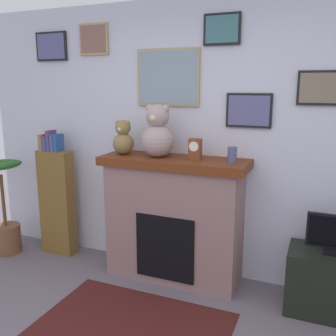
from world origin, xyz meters
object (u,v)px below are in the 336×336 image
object	(u,v)px
fireplace	(174,218)
candle_jar	(232,155)
potted_plant	(5,222)
bookshelf	(57,199)
teddy_bear_cream	(158,133)
mantel_clock	(195,149)
tv_stand	(333,284)
teddy_bear_tan	(123,139)

from	to	relation	value
fireplace	candle_jar	world-z (taller)	candle_jar
fireplace	potted_plant	world-z (taller)	fireplace
fireplace	potted_plant	xyz separation A→B (m)	(-1.93, -0.20, -0.25)
fireplace	bookshelf	distance (m)	1.38
fireplace	teddy_bear_cream	world-z (taller)	teddy_bear_cream
potted_plant	mantel_clock	world-z (taller)	mantel_clock
tv_stand	candle_jar	distance (m)	1.32
teddy_bear_cream	bookshelf	bearing A→B (deg)	178.08
candle_jar	teddy_bear_tan	xyz separation A→B (m)	(-1.05, -0.00, 0.08)
candle_jar	mantel_clock	size ratio (longest dim) A/B	0.73
bookshelf	tv_stand	world-z (taller)	bookshelf
bookshelf	mantel_clock	size ratio (longest dim) A/B	7.23
candle_jar	teddy_bear_cream	xyz separation A→B (m)	(-0.69, -0.00, 0.15)
bookshelf	tv_stand	size ratio (longest dim) A/B	1.89
teddy_bear_tan	teddy_bear_cream	size ratio (longest dim) A/B	0.68
fireplace	bookshelf	xyz separation A→B (m)	(-1.38, 0.02, 0.02)
tv_stand	teddy_bear_cream	distance (m)	1.94
mantel_clock	teddy_bear_tan	bearing A→B (deg)	179.94
potted_plant	tv_stand	world-z (taller)	potted_plant
tv_stand	teddy_bear_tan	size ratio (longest dim) A/B	2.21
candle_jar	teddy_bear_tan	bearing A→B (deg)	-179.98
teddy_bear_tan	teddy_bear_cream	distance (m)	0.37
candle_jar	potted_plant	bearing A→B (deg)	-175.88
fireplace	mantel_clock	bearing A→B (deg)	-5.21
potted_plant	fireplace	bearing A→B (deg)	5.78
potted_plant	tv_stand	distance (m)	3.35
teddy_bear_tan	tv_stand	bearing A→B (deg)	-1.75
potted_plant	teddy_bear_cream	size ratio (longest dim) A/B	2.15
bookshelf	potted_plant	distance (m)	0.65
bookshelf	mantel_clock	distance (m)	1.72
bookshelf	fireplace	bearing A→B (deg)	-0.95
candle_jar	mantel_clock	bearing A→B (deg)	-179.80
tv_stand	candle_jar	xyz separation A→B (m)	(-0.88, 0.06, 0.98)
teddy_bear_cream	mantel_clock	bearing A→B (deg)	-0.08
mantel_clock	teddy_bear_cream	distance (m)	0.38
fireplace	potted_plant	distance (m)	1.96
candle_jar	teddy_bear_cream	bearing A→B (deg)	-179.95
potted_plant	tv_stand	size ratio (longest dim) A/B	1.44
tv_stand	mantel_clock	bearing A→B (deg)	177.24
tv_stand	teddy_bear_cream	size ratio (longest dim) A/B	1.49
tv_stand	mantel_clock	world-z (taller)	mantel_clock
potted_plant	candle_jar	distance (m)	2.64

